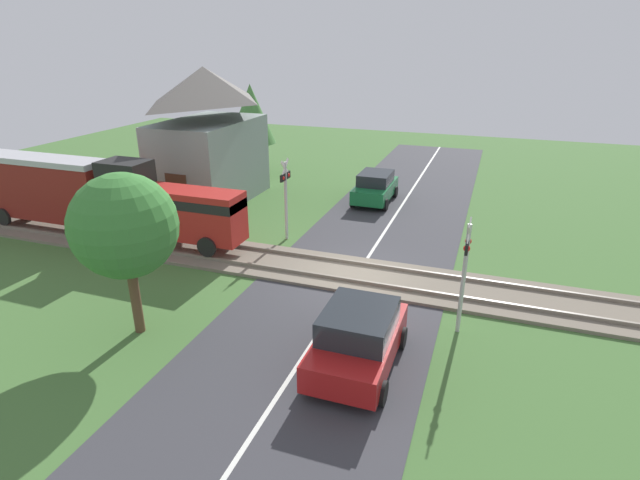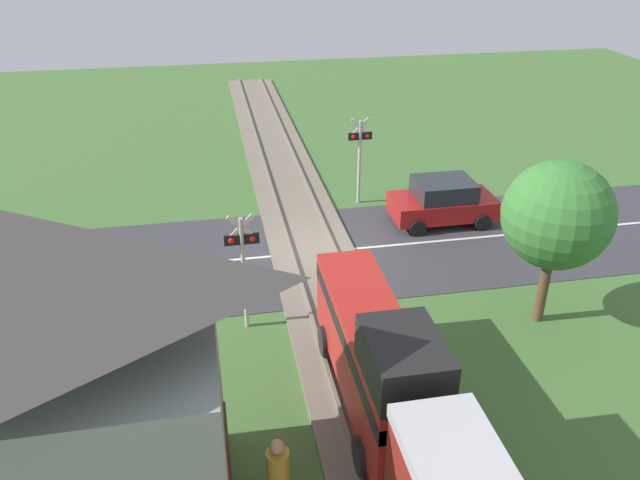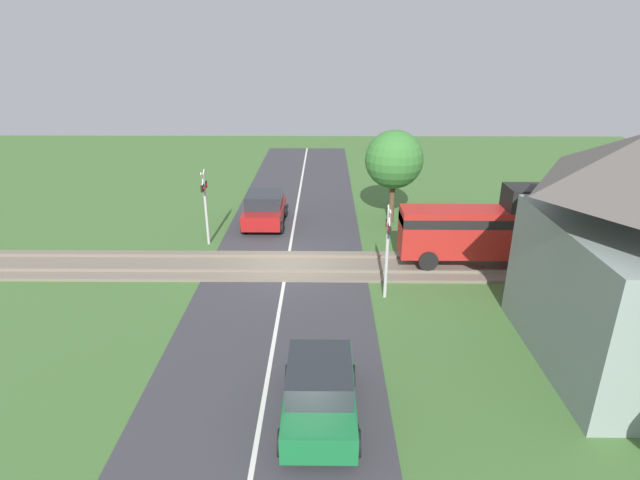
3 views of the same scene
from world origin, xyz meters
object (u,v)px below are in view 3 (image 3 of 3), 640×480
Objects in this scene: car_far_side at (320,390)px; station_building at (625,258)px; crossing_signal_west_approach at (205,198)px; pedestrian_by_station at (556,276)px; crossing_signal_east_approach at (388,241)px; car_near_crossing at (265,209)px.

station_building reaches higher than car_far_side.
crossing_signal_west_approach is 14.40m from pedestrian_by_station.
car_far_side is 0.55× the size of station_building.
crossing_signal_east_approach reaches higher than pedestrian_by_station.
crossing_signal_east_approach is at bearing 159.82° from car_far_side.
car_near_crossing is at bearing 138.30° from crossing_signal_west_approach.
crossing_signal_east_approach is at bearing -123.29° from station_building.
car_far_side is at bearing -52.98° from pedestrian_by_station.
station_building is (11.30, 10.94, 2.40)m from car_near_crossing.
crossing_signal_west_approach is at bearing -41.70° from car_near_crossing.
car_far_side is (13.68, 2.88, -0.04)m from car_near_crossing.
pedestrian_by_station is (4.84, 13.49, -1.35)m from crossing_signal_west_approach.
crossing_signal_east_approach reaches higher than car_near_crossing.
car_far_side is 1.07× the size of crossing_signal_east_approach.
car_near_crossing is 2.09× the size of pedestrian_by_station.
pedestrian_by_station is at bearing 91.00° from crossing_signal_east_approach.
car_near_crossing is at bearing -135.93° from station_building.
car_near_crossing is 15.91m from station_building.
station_building is at bearing 106.46° from car_far_side.
car_near_crossing is at bearing -145.51° from crossing_signal_east_approach.
crossing_signal_west_approach reaches higher than car_near_crossing.
station_building is at bearing 56.48° from crossing_signal_west_approach.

